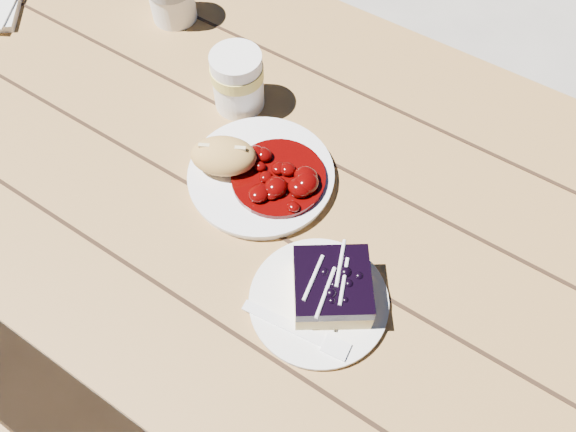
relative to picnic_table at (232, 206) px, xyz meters
The scene contains 9 objects.
ground 0.59m from the picnic_table, 90.00° to the left, with size 60.00×60.00×0.00m, color #9A958B.
picnic_table is the anchor object (origin of this frame).
main_plate 0.19m from the picnic_table, ahead, with size 0.23×0.23×0.02m, color white.
goulash_stew 0.23m from the picnic_table, ahead, with size 0.15×0.15×0.04m, color #4F0302, non-canonical shape.
bread_roll 0.21m from the picnic_table, 47.34° to the right, with size 0.10×0.07×0.05m, color tan.
dessert_plate 0.35m from the picnic_table, 27.34° to the right, with size 0.19×0.19×0.01m, color white.
blueberry_cake 0.36m from the picnic_table, 23.97° to the right, with size 0.14×0.14×0.06m.
fork_dessert 0.36m from the picnic_table, 37.95° to the right, with size 0.03×0.16×0.01m, color white, non-canonical shape.
second_cup 0.24m from the picnic_table, 111.99° to the left, with size 0.09×0.09×0.11m, color white.
Camera 1 is at (0.40, -0.42, 1.48)m, focal length 35.00 mm.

